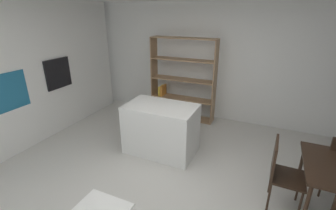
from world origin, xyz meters
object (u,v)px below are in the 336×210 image
(built_in_oven, at_px, (58,73))
(open_bookshelf, at_px, (179,83))
(kitchen_island, at_px, (161,129))
(dining_chair_island_side, at_px, (281,169))

(built_in_oven, height_order, open_bookshelf, open_bookshelf)
(kitchen_island, distance_m, open_bookshelf, 1.63)
(built_in_oven, bearing_deg, dining_chair_island_side, -6.98)
(built_in_oven, xyz_separation_m, dining_chair_island_side, (4.21, -0.51, -0.68))
(built_in_oven, bearing_deg, open_bookshelf, 38.68)
(open_bookshelf, xyz_separation_m, dining_chair_island_side, (2.21, -2.11, -0.28))
(built_in_oven, bearing_deg, kitchen_island, 0.83)
(built_in_oven, distance_m, open_bookshelf, 2.58)
(built_in_oven, relative_size, dining_chair_island_side, 0.64)
(kitchen_island, distance_m, dining_chair_island_side, 2.01)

